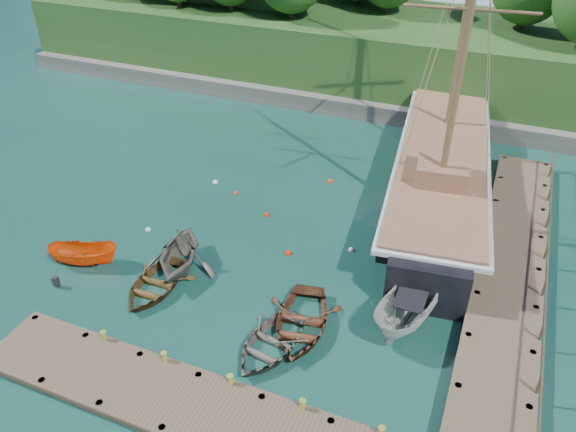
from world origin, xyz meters
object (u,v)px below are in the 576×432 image
(rowboat_1, at_px, (181,268))
(rowboat_3, at_px, (270,349))
(rowboat_0, at_px, (155,289))
(cabin_boat_white, at_px, (407,323))
(rowboat_2, at_px, (300,329))
(schooner, at_px, (440,174))
(motorboat_orange, at_px, (86,264))

(rowboat_1, relative_size, rowboat_3, 1.02)
(rowboat_0, distance_m, cabin_boat_white, 12.08)
(rowboat_0, height_order, cabin_boat_white, cabin_boat_white)
(rowboat_2, xyz_separation_m, cabin_boat_white, (4.32, 2.19, 0.00))
(schooner, bearing_deg, rowboat_3, -111.71)
(rowboat_0, distance_m, motorboat_orange, 4.44)
(rowboat_2, height_order, schooner, schooner)
(rowboat_0, height_order, rowboat_1, rowboat_1)
(cabin_boat_white, bearing_deg, motorboat_orange, -160.33)
(cabin_boat_white, height_order, schooner, schooner)
(rowboat_0, distance_m, rowboat_2, 7.51)
(cabin_boat_white, bearing_deg, rowboat_1, -165.16)
(motorboat_orange, relative_size, schooner, 0.12)
(rowboat_3, relative_size, schooner, 0.15)
(motorboat_orange, bearing_deg, rowboat_2, -109.83)
(rowboat_0, bearing_deg, rowboat_2, 0.28)
(rowboat_1, bearing_deg, rowboat_2, -29.65)
(rowboat_3, bearing_deg, motorboat_orange, -179.94)
(motorboat_orange, relative_size, cabin_boat_white, 0.68)
(rowboat_0, bearing_deg, motorboat_orange, 174.13)
(rowboat_0, xyz_separation_m, rowboat_1, (0.29, 1.92, 0.00))
(rowboat_0, xyz_separation_m, rowboat_2, (7.51, 0.26, 0.00))
(rowboat_0, relative_size, rowboat_3, 0.99)
(rowboat_1, bearing_deg, rowboat_0, -115.35)
(motorboat_orange, height_order, schooner, schooner)
(rowboat_0, xyz_separation_m, cabin_boat_white, (11.83, 2.45, 0.00))
(rowboat_3, bearing_deg, rowboat_1, 161.66)
(rowboat_3, distance_m, cabin_boat_white, 6.36)
(rowboat_0, relative_size, cabin_boat_white, 0.80)
(rowboat_2, distance_m, cabin_boat_white, 4.84)
(rowboat_1, xyz_separation_m, motorboat_orange, (-4.72, -1.60, 0.00))
(rowboat_3, xyz_separation_m, motorboat_orange, (-11.18, 1.69, 0.00))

